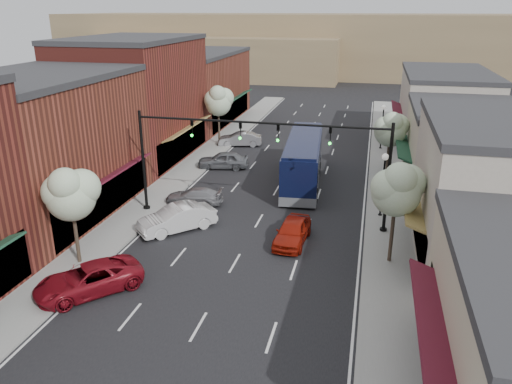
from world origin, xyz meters
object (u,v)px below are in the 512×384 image
Objects in this scene: coach_bus at (303,160)px; parked_car_b at (177,218)px; tree_left_far at (219,100)px; parked_car_a at (89,279)px; tree_left_near at (70,192)px; parked_car_d at (223,160)px; tree_right_near at (398,188)px; lamp_post_far at (383,120)px; parked_car_c at (194,196)px; red_hatchback at (292,231)px; tree_right_far at (391,128)px; lamp_post_near at (384,175)px; parked_car_e at (240,139)px; signal_mast_left at (175,148)px; signal_mast_right at (349,159)px.

coach_bus reaches higher than parked_car_b.
tree_left_far is 1.18× the size of parked_car_a.
parked_car_d is (2.64, 18.57, -3.47)m from tree_left_near.
tree_right_near reaches higher than lamp_post_far.
tree_left_near is at bearing -119.78° from lamp_post_far.
parked_car_b is 1.20× the size of parked_car_c.
red_hatchback is 7.36m from parked_car_b.
tree_right_near is 20.52m from parked_car_d.
coach_bus is 2.47× the size of parked_car_b.
tree_left_far is at bearing 144.36° from parked_car_b.
tree_left_near reaches higher than parked_car_d.
tree_right_far is at bearing -19.87° from tree_left_far.
parked_car_b is (-13.04, 1.43, -3.64)m from tree_right_near.
coach_bus reaches higher than parked_car_c.
red_hatchback is 15.60m from parked_car_d.
lamp_post_near is at bearing 94.77° from tree_right_near.
parked_car_d is 7.67m from parked_car_e.
lamp_post_far is 25.94m from parked_car_b.
parked_car_e is (0.05, 28.67, -0.00)m from parked_car_a.
coach_bus is (9.95, 16.44, -2.31)m from tree_left_near.
coach_bus is at bearing 63.39° from parked_car_d.
signal_mast_left reaches higher than parked_car_d.
parked_car_e is (2.11, 26.22, -3.50)m from tree_left_near.
signal_mast_right is at bearing 46.03° from red_hatchback.
signal_mast_right is 1.44× the size of tree_left_near.
tree_left_far is 28.79m from parked_car_a.
tree_right_near is at bearing -16.19° from signal_mast_left.
tree_right_far is at bearing 92.71° from parked_car_b.
signal_mast_right reaches higher than tree_left_near.
tree_right_far is 19.81m from parked_car_b.
signal_mast_right is 22.68m from tree_left_far.
lamp_post_far is at bearing 91.30° from tree_right_near.
lamp_post_near is at bearing 85.16° from parked_car_a.
signal_mast_right is at bearing -69.52° from coach_bus.
signal_mast_right is 0.68× the size of coach_bus.
parked_car_a is at bearing -85.87° from tree_left_far.
lamp_post_near reaches higher than red_hatchback.
red_hatchback is 0.83× the size of parked_car_a.
lamp_post_near is at bearing -90.00° from lamp_post_far.
parked_car_d reaches higher than parked_car_c.
tree_right_near is at bearing 13.55° from tree_left_near.
tree_right_near is 1.45× the size of parked_car_c.
parked_car_e is at bearing 91.66° from signal_mast_left.
tree_right_far is at bearing -86.12° from lamp_post_far.
parked_car_c is (3.06, 9.93, -3.63)m from tree_left_near.
tree_right_far reaches higher than coach_bus.
red_hatchback is 0.87× the size of parked_car_b.
parked_car_b is at bearing 56.75° from tree_left_near.
parked_car_e is at bearing 122.94° from signal_mast_right.
parked_car_a is at bearing -117.29° from coach_bus.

